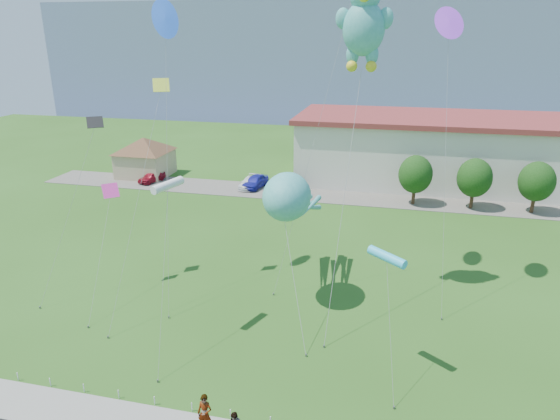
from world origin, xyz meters
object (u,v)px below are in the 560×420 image
object	(u,v)px
warehouse	(554,155)
parked_car_red	(152,177)
pedestrian_left	(205,413)
parked_car_white	(250,183)
octopus_kite	(290,201)
teddy_bear_kite	(364,22)
parked_car_blue	(255,181)
pavilion	(145,153)
parked_car_black	(293,184)

from	to	relation	value
warehouse	parked_car_red	bearing A→B (deg)	-169.62
pedestrian_left	parked_car_white	world-z (taller)	pedestrian_left
warehouse	octopus_kite	bearing A→B (deg)	-127.57
parked_car_white	teddy_bear_kite	distance (m)	31.53
teddy_bear_kite	parked_car_blue	bearing A→B (deg)	121.94
parked_car_white	octopus_kite	size ratio (longest dim) A/B	0.34
warehouse	parked_car_white	distance (m)	36.25
parked_car_white	teddy_bear_kite	size ratio (longest dim) A/B	0.21
pavilion	octopus_kite	bearing A→B (deg)	-46.41
pedestrian_left	octopus_kite	distance (m)	15.26
parked_car_blue	teddy_bear_kite	bearing A→B (deg)	-47.09
pedestrian_left	teddy_bear_kite	bearing A→B (deg)	77.75
pavilion	pedestrian_left	size ratio (longest dim) A/B	4.69
pavilion	teddy_bear_kite	bearing A→B (deg)	-39.51
pavilion	pedestrian_left	bearing A→B (deg)	-59.13
parked_car_blue	parked_car_black	distance (m)	4.59
pavilion	octopus_kite	xyz separation A→B (m)	(25.10, -26.37, 3.90)
pavilion	parked_car_white	world-z (taller)	pavilion
pedestrian_left	parked_car_white	distance (m)	39.29
pavilion	parked_car_black	distance (m)	20.34
pavilion	octopus_kite	world-z (taller)	octopus_kite
warehouse	octopus_kite	distance (m)	40.93
warehouse	parked_car_black	distance (m)	31.12
parked_car_black	teddy_bear_kite	distance (m)	29.63
parked_car_blue	parked_car_black	size ratio (longest dim) A/B	1.02
pavilion	octopus_kite	size ratio (longest dim) A/B	0.72
pedestrian_left	octopus_kite	bearing A→B (deg)	91.22
parked_car_white	teddy_bear_kite	xyz separation A→B (m)	(14.36, -21.84, 17.63)
parked_car_red	parked_car_black	bearing A→B (deg)	18.13
pavilion	parked_car_red	distance (m)	4.22
parked_car_red	pavilion	bearing A→B (deg)	144.67
octopus_kite	teddy_bear_kite	bearing A→B (deg)	28.62
warehouse	parked_car_black	world-z (taller)	warehouse
parked_car_red	teddy_bear_kite	world-z (taller)	teddy_bear_kite
parked_car_black	warehouse	bearing A→B (deg)	-4.40
parked_car_red	parked_car_white	distance (m)	12.66
teddy_bear_kite	parked_car_white	bearing A→B (deg)	123.34
pedestrian_left	parked_car_blue	bearing A→B (deg)	107.69
warehouse	teddy_bear_kite	xyz separation A→B (m)	(-20.77, -30.11, 14.19)
parked_car_black	octopus_kite	xyz separation A→B (m)	(4.98, -24.34, 6.13)
warehouse	octopus_kite	size ratio (longest dim) A/B	4.80
warehouse	octopus_kite	xyz separation A→B (m)	(-24.90, -32.37, 2.80)
parked_car_white	parked_car_black	world-z (taller)	parked_car_black
pavilion	parked_car_blue	xyz separation A→B (m)	(15.53, -2.12, -2.19)
parked_car_white	parked_car_black	xyz separation A→B (m)	(5.25, 0.25, 0.10)
parked_car_red	octopus_kite	distance (m)	33.46
parked_car_black	octopus_kite	world-z (taller)	octopus_kite
parked_car_white	octopus_kite	distance (m)	26.91
pedestrian_left	parked_car_blue	xyz separation A→B (m)	(-8.65, 38.32, -0.25)
parked_car_red	pedestrian_left	bearing A→B (deg)	-43.98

